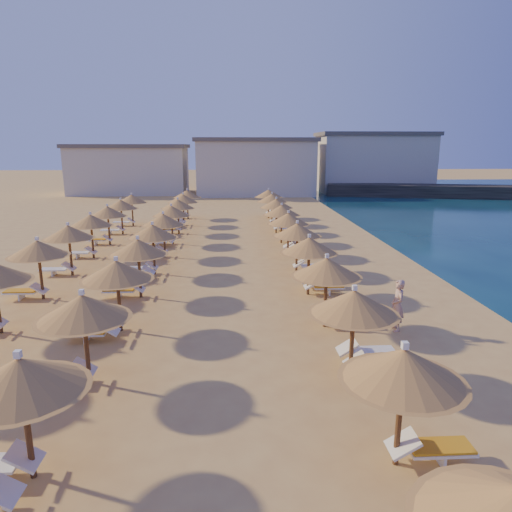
{
  "coord_description": "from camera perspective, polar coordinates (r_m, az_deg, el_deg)",
  "views": [
    {
      "loc": [
        -0.11,
        -16.52,
        6.26
      ],
      "look_at": [
        0.97,
        4.0,
        1.3
      ],
      "focal_mm": 32.0,
      "sensor_mm": 36.0,
      "label": 1
    }
  ],
  "objects": [
    {
      "name": "ground",
      "position": [
        17.66,
        -2.48,
        -7.2
      ],
      "size": [
        220.0,
        220.0,
        0.0
      ],
      "primitive_type": "plane",
      "color": "tan",
      "rests_on": "ground"
    },
    {
      "name": "parasol_row_west",
      "position": [
        23.03,
        -12.79,
        2.92
      ],
      "size": [
        2.49,
        38.7,
        2.66
      ],
      "color": "brown",
      "rests_on": "ground"
    },
    {
      "name": "jetty",
      "position": [
        62.6,
        22.9,
        7.47
      ],
      "size": [
        30.14,
        10.6,
        1.5
      ],
      "primitive_type": "cube",
      "rotation": [
        0.0,
        0.0,
        -0.23
      ],
      "color": "black",
      "rests_on": "ground"
    },
    {
      "name": "loungers",
      "position": [
        23.41,
        -7.52,
        -1.18
      ],
      "size": [
        14.35,
        37.7,
        0.66
      ],
      "color": "white",
      "rests_on": "ground"
    },
    {
      "name": "beachgoer_a",
      "position": [
        16.57,
        17.28,
        -5.91
      ],
      "size": [
        0.45,
        0.68,
        1.82
      ],
      "primitive_type": "imported",
      "rotation": [
        0.0,
        0.0,
        -1.6
      ],
      "color": "tan",
      "rests_on": "ground"
    },
    {
      "name": "parasol_row_inland",
      "position": [
        25.74,
        -21.09,
        3.44
      ],
      "size": [
        2.49,
        27.84,
        2.66
      ],
      "color": "brown",
      "rests_on": "ground"
    },
    {
      "name": "hotel_blocks",
      "position": [
        62.87,
        0.9,
        11.25
      ],
      "size": [
        49.07,
        11.49,
        8.1
      ],
      "color": "beige",
      "rests_on": "ground"
    },
    {
      "name": "parasol_row_east",
      "position": [
        22.92,
        5.17,
        3.15
      ],
      "size": [
        2.49,
        38.7,
        2.66
      ],
      "color": "brown",
      "rests_on": "ground"
    },
    {
      "name": "beachgoer_c",
      "position": [
        27.74,
        4.44,
        2.16
      ],
      "size": [
        1.0,
        0.77,
        1.58
      ],
      "primitive_type": "imported",
      "rotation": [
        0.0,
        0.0,
        -0.48
      ],
      "color": "tan",
      "rests_on": "ground"
    }
  ]
}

